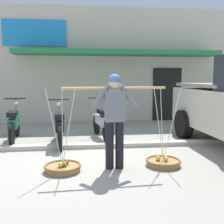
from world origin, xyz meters
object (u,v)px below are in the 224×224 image
(fruit_basket_left_side, at_px, (63,167))
(motorcycle_second_in_row, at_px, (59,126))
(fruit_vendor, at_px, (115,115))
(fruit_basket_right_side, at_px, (163,162))
(motorcycle_nearest_shop, at_px, (14,124))
(motorcycle_third_in_row, at_px, (101,122))

(fruit_basket_left_side, xyz_separation_m, motorcycle_second_in_row, (-0.20, 1.96, 0.38))
(fruit_vendor, height_order, fruit_basket_left_side, fruit_vendor)
(fruit_basket_left_side, relative_size, motorcycle_second_in_row, 0.80)
(fruit_basket_right_side, relative_size, motorcycle_nearest_shop, 0.80)
(fruit_vendor, xyz_separation_m, fruit_basket_left_side, (-0.92, -0.04, -0.90))
(fruit_vendor, bearing_deg, motorcycle_nearest_shop, 134.26)
(fruit_basket_right_side, bearing_deg, motorcycle_second_in_row, 137.58)
(fruit_basket_left_side, distance_m, fruit_basket_right_side, 1.85)
(fruit_basket_right_side, bearing_deg, fruit_basket_left_side, -177.23)
(fruit_basket_left_side, distance_m, motorcycle_nearest_shop, 2.80)
(fruit_basket_right_side, relative_size, motorcycle_second_in_row, 0.80)
(motorcycle_nearest_shop, relative_size, motorcycle_second_in_row, 1.00)
(motorcycle_third_in_row, bearing_deg, fruit_vendor, -88.77)
(motorcycle_nearest_shop, bearing_deg, motorcycle_second_in_row, -20.76)
(motorcycle_nearest_shop, xyz_separation_m, motorcycle_second_in_row, (1.18, -0.45, 0.00))
(motorcycle_third_in_row, bearing_deg, motorcycle_second_in_row, -153.44)
(fruit_vendor, relative_size, motorcycle_second_in_row, 1.01)
(fruit_vendor, distance_m, motorcycle_second_in_row, 2.28)
(motorcycle_nearest_shop, distance_m, motorcycle_second_in_row, 1.26)
(motorcycle_second_in_row, bearing_deg, fruit_vendor, -59.60)
(motorcycle_nearest_shop, bearing_deg, fruit_vendor, -45.74)
(fruit_basket_left_side, bearing_deg, motorcycle_nearest_shop, 119.82)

